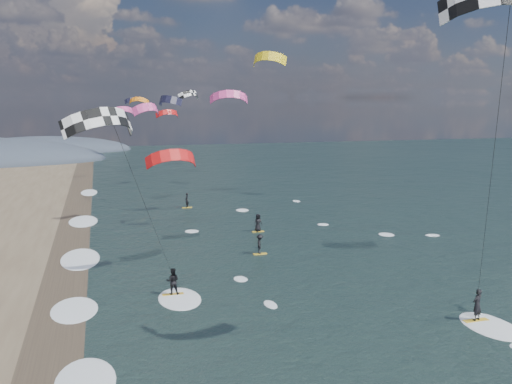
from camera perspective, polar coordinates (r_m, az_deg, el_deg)
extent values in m
cube|color=#382D23|center=(30.94, -19.64, -14.41)|extent=(3.00, 240.00, 0.00)
ellipsoid|color=#3D4756|center=(139.41, -20.62, 3.79)|extent=(40.00, 18.00, 7.00)
cube|color=gold|center=(34.54, 21.15, -11.90)|extent=(1.46, 0.44, 0.06)
imported|color=black|center=(34.22, 21.24, -10.45)|extent=(0.77, 0.64, 1.79)
ellipsoid|color=white|center=(34.13, 22.37, -12.29)|extent=(2.60, 4.20, 0.12)
cylinder|color=black|center=(28.92, 22.50, 1.88)|extent=(0.02, 0.02, 16.61)
cube|color=gold|center=(36.65, -8.30, -10.10)|extent=(1.32, 0.41, 0.06)
imported|color=black|center=(36.37, -8.33, -8.81)|extent=(0.92, 0.78, 1.68)
ellipsoid|color=white|center=(35.95, -7.65, -10.53)|extent=(2.60, 4.20, 0.12)
cylinder|color=black|center=(31.96, -11.00, -1.38)|extent=(0.02, 0.02, 12.21)
cube|color=gold|center=(45.28, 0.39, -6.20)|extent=(1.10, 0.35, 0.05)
imported|color=black|center=(45.07, 0.40, -5.22)|extent=(0.83, 1.12, 1.55)
cube|color=gold|center=(52.65, 0.20, -3.97)|extent=(1.10, 0.35, 0.05)
imported|color=black|center=(52.46, 0.20, -3.08)|extent=(0.89, 0.68, 1.62)
cube|color=gold|center=(64.49, -6.92, -1.54)|extent=(1.10, 0.35, 0.05)
imported|color=black|center=(64.33, -6.94, -0.80)|extent=(0.56, 0.69, 1.65)
ellipsoid|color=white|center=(27.24, -17.61, -17.70)|extent=(2.40, 5.40, 0.11)
ellipsoid|color=white|center=(35.50, -17.11, -11.14)|extent=(2.40, 5.40, 0.11)
ellipsoid|color=white|center=(45.98, -16.76, -6.40)|extent=(2.40, 5.40, 0.11)
ellipsoid|color=white|center=(59.58, -16.50, -2.80)|extent=(2.40, 5.40, 0.11)
ellipsoid|color=white|center=(77.29, -16.30, -0.05)|extent=(2.40, 5.40, 0.11)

